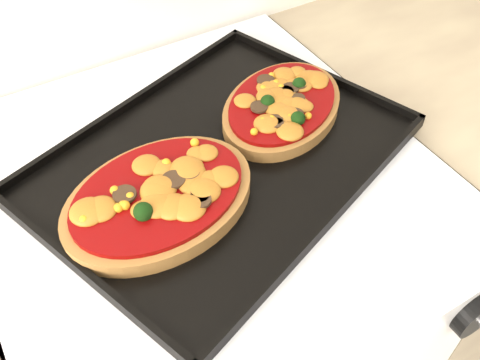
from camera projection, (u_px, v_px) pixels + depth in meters
stove at (213, 329)px, 1.05m from camera, size 0.60×0.60×0.91m
knob_right at (475, 315)px, 0.63m from camera, size 0.06×0.02×0.06m
baking_tray at (221, 156)px, 0.72m from camera, size 0.57×0.50×0.02m
pizza_left at (159, 196)px, 0.65m from camera, size 0.27×0.21×0.04m
pizza_right at (282, 105)px, 0.77m from camera, size 0.27×0.24×0.03m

